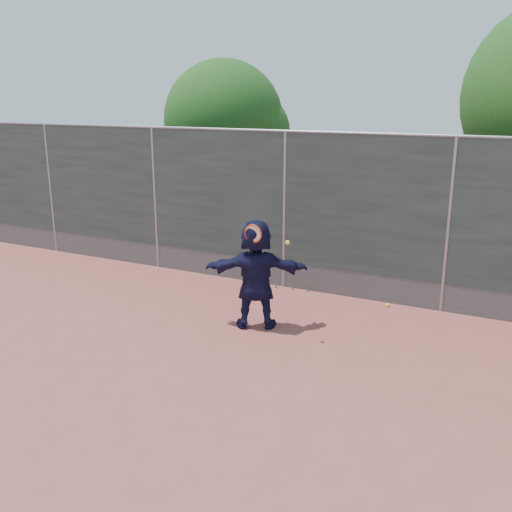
% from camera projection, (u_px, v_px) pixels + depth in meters
% --- Properties ---
extents(ground, '(80.00, 80.00, 0.00)m').
position_uv_depth(ground, '(186.00, 356.00, 8.23)').
color(ground, '#9E4C42').
rests_on(ground, ground).
extents(player, '(1.72, 1.15, 1.78)m').
position_uv_depth(player, '(256.00, 274.00, 9.06)').
color(player, black).
rests_on(player, ground).
extents(ball_ground, '(0.07, 0.07, 0.07)m').
position_uv_depth(ball_ground, '(387.00, 305.00, 10.14)').
color(ball_ground, yellow).
rests_on(ball_ground, ground).
extents(fence, '(20.00, 0.06, 3.03)m').
position_uv_depth(fence, '(285.00, 207.00, 10.81)').
color(fence, '#38423D').
rests_on(fence, ground).
extents(swing_action, '(0.78, 0.18, 0.51)m').
position_uv_depth(swing_action, '(256.00, 236.00, 8.66)').
color(swing_action, red).
rests_on(swing_action, ground).
extents(tree_left, '(3.15, 3.00, 4.53)m').
position_uv_depth(tree_left, '(230.00, 124.00, 14.29)').
color(tree_left, '#382314').
rests_on(tree_left, ground).
extents(weed_clump, '(0.68, 0.07, 0.30)m').
position_uv_depth(weed_clump, '(295.00, 284.00, 10.98)').
color(weed_clump, '#387226').
rests_on(weed_clump, ground).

